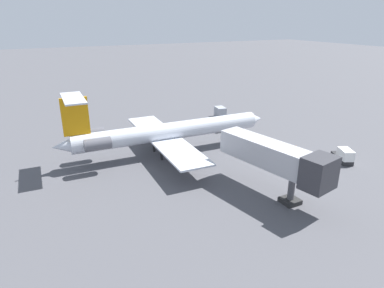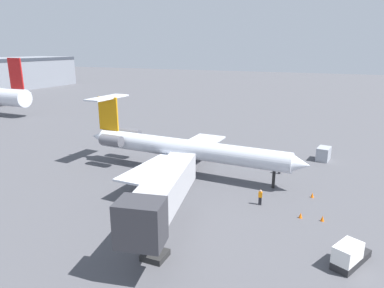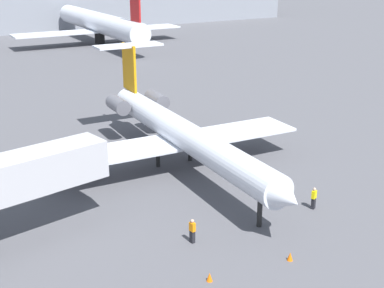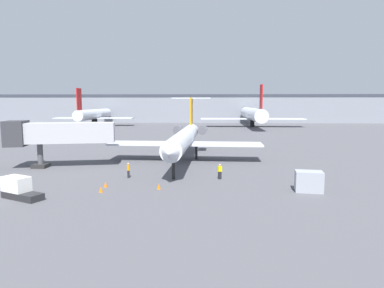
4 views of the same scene
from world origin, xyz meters
name	(u,v)px [view 1 (image 1 of 4)]	position (x,y,z in m)	size (l,w,h in m)	color
ground_plane	(175,158)	(0.00, 0.00, -0.05)	(400.00, 400.00, 0.10)	#4C4C51
regional_jet	(163,132)	(1.72, 0.95, 3.40)	(22.37, 30.82, 9.27)	silver
jet_bridge	(280,159)	(-14.84, -5.39, 4.40)	(13.67, 5.51, 6.10)	#ADADB2
ground_crew_marshaller	(257,148)	(-3.84, -11.08, 0.86)	(0.32, 0.44, 1.69)	black
ground_crew_loader	(221,128)	(6.37, -11.29, 0.86)	(0.47, 0.40, 1.69)	black
baggage_tug_lead	(344,156)	(-11.54, -19.59, 0.84)	(4.22, 2.97, 1.90)	#262628
cargo_container_uld	(220,112)	(14.58, -16.15, 0.98)	(2.70, 1.98, 1.95)	#999EA8
traffic_cone_near	(286,149)	(-5.15, -15.34, 0.28)	(0.36, 0.36, 0.55)	orange
traffic_cone_mid	(266,138)	(0.28, -15.94, 0.28)	(0.36, 0.36, 0.55)	orange
traffic_cone_far	(296,147)	(-4.98, -17.32, 0.28)	(0.36, 0.36, 0.55)	orange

